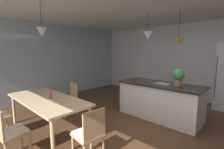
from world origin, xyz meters
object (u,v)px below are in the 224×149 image
at_px(kitchen_island, 159,100).
at_px(chair_kitchen_end, 89,133).
at_px(chair_far_left, 69,98).
at_px(chair_near_right, 9,132).
at_px(potted_plant_on_island, 178,76).
at_px(dining_table, 47,101).
at_px(vase_on_dining_table, 50,94).

bearing_deg(kitchen_island, chair_kitchen_end, -89.41).
distance_m(chair_far_left, chair_near_right, 1.90).
xyz_separation_m(chair_near_right, potted_plant_on_island, (1.36, 3.15, 0.66)).
bearing_deg(dining_table, chair_far_left, 119.46).
bearing_deg(dining_table, vase_on_dining_table, 20.57).
height_order(kitchen_island, vase_on_dining_table, vase_on_dining_table).
distance_m(dining_table, chair_kitchen_end, 1.43).
distance_m(potted_plant_on_island, vase_on_dining_table, 2.91).
bearing_deg(chair_near_right, potted_plant_on_island, 66.60).
xyz_separation_m(chair_kitchen_end, chair_near_right, (-0.94, -0.82, 0.00)).
relative_size(chair_far_left, chair_near_right, 1.00).
relative_size(dining_table, kitchen_island, 1.01).
distance_m(chair_near_right, kitchen_island, 3.28).
relative_size(chair_far_left, vase_on_dining_table, 3.97).
height_order(chair_kitchen_end, kitchen_island, kitchen_island).
height_order(chair_kitchen_end, chair_near_right, same).
bearing_deg(chair_kitchen_end, chair_near_right, -138.89).
bearing_deg(dining_table, chair_near_right, -60.07).
distance_m(chair_kitchen_end, chair_near_right, 1.25).
height_order(dining_table, potted_plant_on_island, potted_plant_on_island).
height_order(chair_far_left, vase_on_dining_table, vase_on_dining_table).
height_order(dining_table, chair_near_right, chair_near_right).
bearing_deg(chair_near_right, vase_on_dining_table, 114.79).
bearing_deg(potted_plant_on_island, vase_on_dining_table, -127.44).
height_order(chair_near_right, potted_plant_on_island, potted_plant_on_island).
relative_size(chair_far_left, chair_kitchen_end, 1.00).
distance_m(chair_kitchen_end, potted_plant_on_island, 2.46).
distance_m(chair_far_left, vase_on_dining_table, 1.03).
bearing_deg(dining_table, kitchen_island, 59.12).
distance_m(dining_table, chair_near_right, 0.97).
height_order(chair_kitchen_end, potted_plant_on_island, potted_plant_on_island).
relative_size(kitchen_island, vase_on_dining_table, 9.42).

